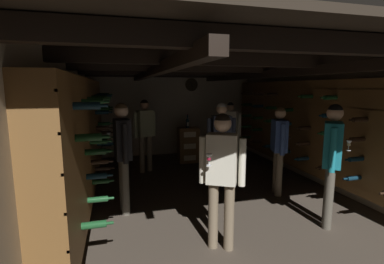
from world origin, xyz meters
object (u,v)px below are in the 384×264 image
Objects in this scene: person_host_center at (221,138)px; person_guest_near_right at (332,154)px; wine_crate_stack at (188,145)px; person_guest_mid_left at (123,147)px; person_guest_far_right at (230,128)px; person_guest_far_left at (145,129)px; display_bottle at (187,122)px; person_guest_mid_right at (279,143)px; person_guest_near_left at (222,169)px.

person_guest_near_right is (0.94, -1.70, 0.04)m from person_host_center.
person_guest_mid_left is at bearing -122.87° from wine_crate_stack.
person_guest_far_right is (0.82, 1.54, -0.06)m from person_host_center.
wine_crate_stack is 2.16m from person_host_center.
person_guest_far_left reaches higher than person_guest_far_right.
person_guest_far_left is at bearing 75.31° from person_guest_mid_left.
person_guest_mid_left reaches higher than display_bottle.
person_guest_mid_left is at bearing -178.75° from person_guest_mid_right.
person_guest_far_right is 2.06m from person_guest_far_left.
person_guest_near_left reaches higher than display_bottle.
person_host_center is 1.98m from person_guest_far_left.
person_guest_mid_left reaches higher than wine_crate_stack.
person_guest_far_left is at bearing -154.33° from display_bottle.
person_guest_near_right is 3.25m from person_guest_far_right.
display_bottle reaches higher than wine_crate_stack.
person_guest_near_right reaches higher than person_guest_far_right.
person_guest_near_left is 3.42m from person_guest_far_left.
person_guest_mid_right is at bearing 91.09° from person_guest_near_right.
display_bottle is 3.97m from person_guest_near_left.
wine_crate_stack is 0.53× the size of person_guest_mid_left.
person_guest_far_left is (-2.16, 2.00, 0.05)m from person_guest_mid_right.
wine_crate_stack is 0.55× the size of person_host_center.
person_guest_mid_left is (-2.60, -2.06, 0.09)m from person_guest_far_right.
display_bottle is 0.22× the size of person_guest_far_right.
person_guest_near_left is at bearing -114.19° from person_guest_far_right.
person_host_center is at bearing -117.98° from person_guest_far_right.
person_guest_near_left is at bearing -80.91° from person_guest_far_left.
person_guest_mid_left is at bearing 129.23° from person_guest_near_left.
person_guest_mid_right is 1.01× the size of person_guest_far_right.
person_guest_near_left is at bearing -98.47° from display_bottle.
person_guest_mid_right reaches higher than display_bottle.
person_guest_mid_right is at bearing -26.44° from person_host_center.
person_guest_near_left is at bearing -175.12° from person_guest_near_right.
person_guest_far_right reaches higher than display_bottle.
wine_crate_stack is 0.58× the size of person_guest_far_right.
person_guest_mid_left is (-2.69, -0.06, 0.08)m from person_guest_mid_right.
person_host_center is at bearing -51.24° from person_guest_far_left.
person_guest_mid_right is (1.01, -2.55, 0.50)m from wine_crate_stack.
person_guest_far_left is at bearing -154.40° from wine_crate_stack.
person_guest_near_right is at bearing -88.91° from person_guest_mid_right.
person_host_center is at bearing -87.43° from wine_crate_stack.
person_guest_near_left is at bearing -50.77° from person_guest_mid_left.
person_guest_far_right reaches higher than wine_crate_stack.
person_guest_near_right is at bearing 4.88° from person_guest_near_left.
person_guest_mid_left reaches higher than person_guest_mid_right.
person_guest_far_right is at bearing -30.96° from wine_crate_stack.
person_guest_far_right is (1.52, 3.38, -0.05)m from person_guest_near_left.
person_guest_near_left is (-0.58, -3.92, -0.05)m from display_bottle.
person_guest_mid_right is at bearing -42.85° from person_guest_far_left.
person_guest_mid_left is at bearing -163.88° from person_host_center.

